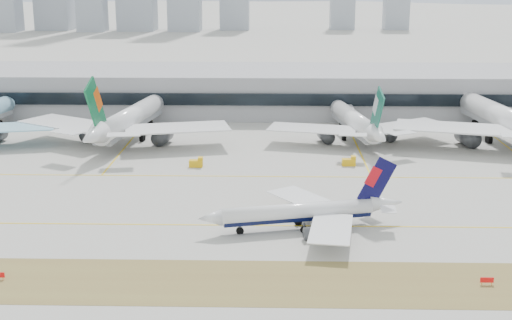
{
  "coord_description": "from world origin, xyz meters",
  "views": [
    {
      "loc": [
        7.68,
        -140.43,
        50.44
      ],
      "look_at": [
        3.77,
        18.0,
        7.5
      ],
      "focal_mm": 50.0,
      "sensor_mm": 36.0,
      "label": 1
    }
  ],
  "objects_px": {
    "widebody_cathay": "(356,123)",
    "terminal": "(252,90)",
    "taxiing_airliner": "(305,212)",
    "widebody_eva": "(128,121)",
    "widebody_china_air": "(507,121)"
  },
  "relations": [
    {
      "from": "widebody_eva",
      "to": "widebody_china_air",
      "type": "distance_m",
      "value": 111.88
    },
    {
      "from": "widebody_eva",
      "to": "terminal",
      "type": "relative_size",
      "value": 0.23
    },
    {
      "from": "widebody_eva",
      "to": "widebody_cathay",
      "type": "height_order",
      "value": "widebody_eva"
    },
    {
      "from": "widebody_eva",
      "to": "widebody_cathay",
      "type": "bearing_deg",
      "value": -78.57
    },
    {
      "from": "taxiing_airliner",
      "to": "terminal",
      "type": "height_order",
      "value": "terminal"
    },
    {
      "from": "taxiing_airliner",
      "to": "terminal",
      "type": "relative_size",
      "value": 0.15
    },
    {
      "from": "widebody_china_air",
      "to": "terminal",
      "type": "distance_m",
      "value": 90.54
    },
    {
      "from": "widebody_eva",
      "to": "widebody_china_air",
      "type": "relative_size",
      "value": 0.91
    },
    {
      "from": "widebody_cathay",
      "to": "terminal",
      "type": "distance_m",
      "value": 56.41
    },
    {
      "from": "taxiing_airliner",
      "to": "widebody_cathay",
      "type": "relative_size",
      "value": 0.75
    },
    {
      "from": "widebody_china_air",
      "to": "terminal",
      "type": "relative_size",
      "value": 0.25
    },
    {
      "from": "widebody_eva",
      "to": "terminal",
      "type": "bearing_deg",
      "value": -27.11
    },
    {
      "from": "taxiing_airliner",
      "to": "terminal",
      "type": "bearing_deg",
      "value": -97.4
    },
    {
      "from": "widebody_eva",
      "to": "widebody_cathay",
      "type": "distance_m",
      "value": 68.34
    },
    {
      "from": "widebody_cathay",
      "to": "terminal",
      "type": "xyz_separation_m",
      "value": [
        -32.61,
        45.98,
        2.16
      ]
    }
  ]
}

